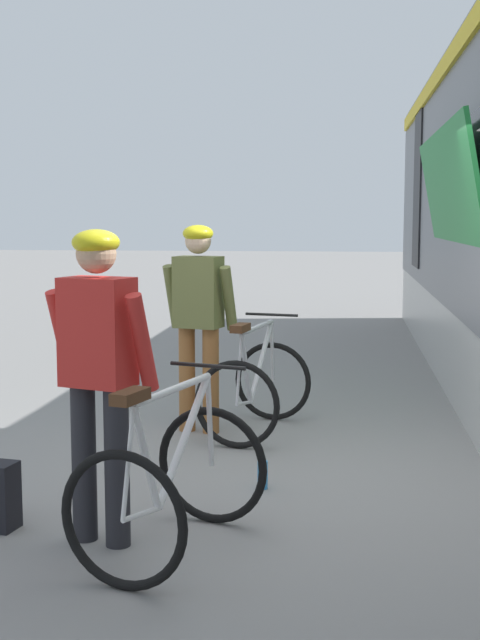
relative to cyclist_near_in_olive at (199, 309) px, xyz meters
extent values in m
plane|color=gray|center=(0.94, -1.27, -1.05)|extent=(80.00, 80.00, 0.00)
cube|color=#238C3D|center=(2.24, 1.34, 0.75)|extent=(0.36, 3.75, 1.68)
cube|color=black|center=(2.23, 0.01, 1.20)|extent=(0.04, 1.10, 0.80)
cube|color=black|center=(2.25, 5.69, 1.20)|extent=(0.03, 1.10, 2.29)
cylinder|color=#935B2D|center=(-0.11, 0.02, -0.60)|extent=(0.14, 0.14, 0.90)
cylinder|color=#935B2D|center=(0.11, -0.03, -0.60)|extent=(0.14, 0.14, 0.90)
cube|color=olive|center=(0.00, 0.00, 0.15)|extent=(0.43, 0.32, 0.60)
cylinder|color=olive|center=(-0.24, 0.10, 0.10)|extent=(0.15, 0.27, 0.56)
cylinder|color=olive|center=(0.26, -0.03, 0.10)|extent=(0.15, 0.27, 0.56)
sphere|color=beige|center=(0.00, 0.00, 0.58)|extent=(0.22, 0.22, 0.22)
ellipsoid|color=yellow|center=(0.00, 0.00, 0.64)|extent=(0.31, 0.33, 0.14)
cylinder|color=#232328|center=(-0.23, -2.51, -0.60)|extent=(0.14, 0.14, 0.90)
cylinder|color=#232328|center=(-0.02, -2.58, -0.60)|extent=(0.14, 0.14, 0.90)
cube|color=red|center=(-0.12, -2.55, 0.15)|extent=(0.44, 0.35, 0.60)
cylinder|color=red|center=(-0.36, -2.43, 0.10)|extent=(0.17, 0.27, 0.56)
cylinder|color=red|center=(0.14, -2.59, 0.10)|extent=(0.17, 0.27, 0.56)
sphere|color=tan|center=(-0.12, -2.55, 0.58)|extent=(0.22, 0.22, 0.22)
ellipsoid|color=yellow|center=(-0.12, -2.55, 0.64)|extent=(0.33, 0.34, 0.14)
torus|color=black|center=(0.59, 0.50, -0.70)|extent=(0.71, 0.19, 0.71)
torus|color=black|center=(0.39, -0.50, -0.70)|extent=(0.71, 0.19, 0.71)
cylinder|color=silver|center=(0.52, 0.15, -0.45)|extent=(0.17, 0.64, 0.63)
cylinder|color=silver|center=(0.50, 0.03, -0.15)|extent=(0.21, 0.84, 0.04)
cylinder|color=silver|center=(0.43, -0.27, -0.45)|extent=(0.09, 0.28, 0.62)
cylinder|color=silver|center=(0.42, -0.33, -0.73)|extent=(0.10, 0.36, 0.08)
cylinder|color=silver|center=(0.40, -0.44, -0.42)|extent=(0.05, 0.15, 0.56)
cylinder|color=silver|center=(0.58, 0.48, -0.42)|extent=(0.05, 0.09, 0.55)
cylinder|color=black|center=(0.58, 0.45, -0.09)|extent=(0.48, 0.12, 0.02)
cube|color=#4C2D19|center=(0.41, -0.41, -0.10)|extent=(0.15, 0.26, 0.06)
torus|color=black|center=(0.45, -2.16, -0.70)|extent=(0.70, 0.25, 0.71)
torus|color=black|center=(0.16, -3.14, -0.70)|extent=(0.70, 0.25, 0.71)
cylinder|color=white|center=(0.35, -2.50, -0.45)|extent=(0.22, 0.63, 0.63)
cylinder|color=white|center=(0.31, -2.62, -0.15)|extent=(0.28, 0.83, 0.04)
cylinder|color=white|center=(0.23, -2.91, -0.45)|extent=(0.12, 0.27, 0.62)
cylinder|color=white|center=(0.21, -2.97, -0.73)|extent=(0.13, 0.35, 0.08)
cylinder|color=white|center=(0.18, -3.08, -0.42)|extent=(0.06, 0.14, 0.56)
cylinder|color=white|center=(0.44, -2.19, -0.42)|extent=(0.05, 0.09, 0.55)
cylinder|color=black|center=(0.43, -2.21, -0.09)|extent=(0.47, 0.16, 0.02)
cube|color=#4C2D19|center=(0.19, -3.05, -0.10)|extent=(0.16, 0.26, 0.06)
cylinder|color=#338CCC|center=(0.69, -1.48, -0.96)|extent=(0.07, 0.07, 0.19)
camera|label=1|loc=(1.22, -7.06, 0.77)|focal=47.99mm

